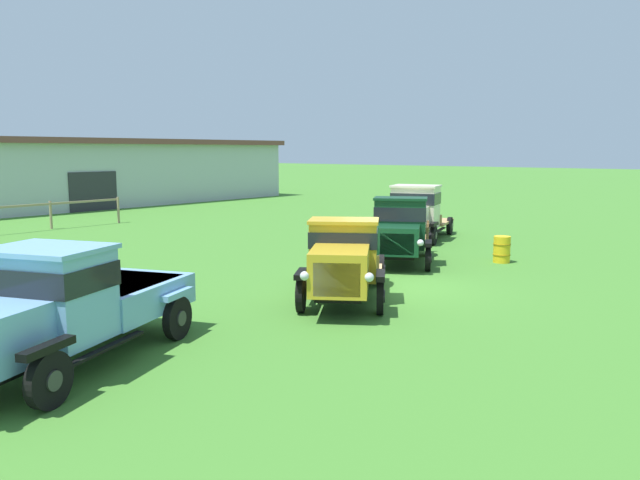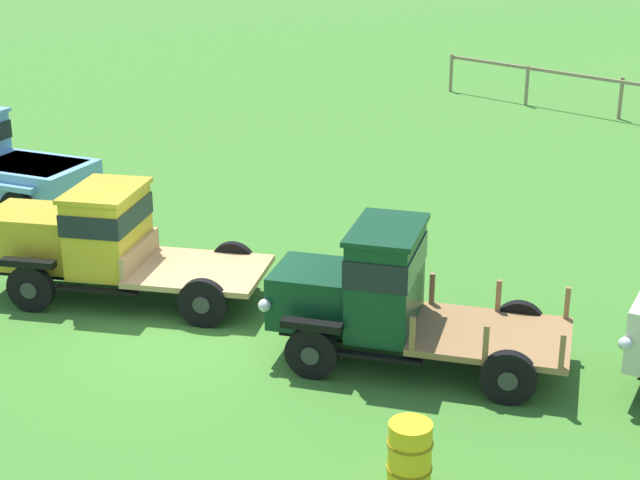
{
  "view_description": "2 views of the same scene",
  "coord_description": "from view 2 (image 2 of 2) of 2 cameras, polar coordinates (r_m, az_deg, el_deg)",
  "views": [
    {
      "loc": [
        -14.31,
        -8.97,
        3.71
      ],
      "look_at": [
        0.28,
        2.82,
        1.0
      ],
      "focal_mm": 35.0,
      "sensor_mm": 36.0,
      "label": 1
    },
    {
      "loc": [
        11.89,
        -9.05,
        7.11
      ],
      "look_at": [
        0.28,
        2.82,
        1.0
      ],
      "focal_mm": 55.0,
      "sensor_mm": 36.0,
      "label": 2
    }
  ],
  "objects": [
    {
      "name": "oil_drum_beside_row",
      "position": [
        12.43,
        5.24,
        -12.35
      ],
      "size": [
        0.58,
        0.58,
        0.88
      ],
      "color": "gold",
      "rests_on": "ground"
    },
    {
      "name": "vintage_truck_midrow_center",
      "position": [
        15.19,
        3.57,
        -3.1
      ],
      "size": [
        4.89,
        3.73,
        2.2
      ],
      "color": "black",
      "rests_on": "ground"
    },
    {
      "name": "paddock_fence",
      "position": [
        32.32,
        17.07,
        8.34
      ],
      "size": [
        13.23,
        0.57,
        1.33
      ],
      "color": "#997F60",
      "rests_on": "ground"
    },
    {
      "name": "vintage_truck_second_in_line",
      "position": [
        17.97,
        -12.98,
        0.06
      ],
      "size": [
        5.18,
        4.17,
        2.05
      ],
      "color": "black",
      "rests_on": "ground"
    },
    {
      "name": "ground_plane",
      "position": [
        16.55,
        -7.57,
        -5.43
      ],
      "size": [
        240.0,
        240.0,
        0.0
      ],
      "primitive_type": "plane",
      "color": "#3D7528"
    }
  ]
}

